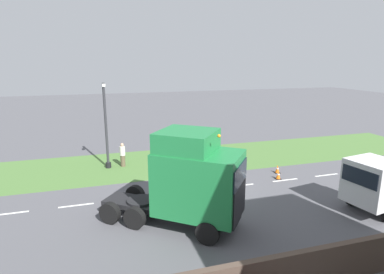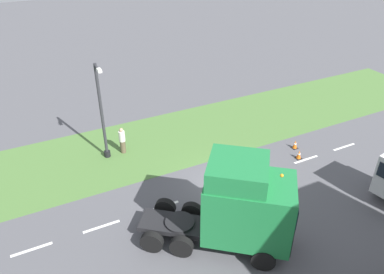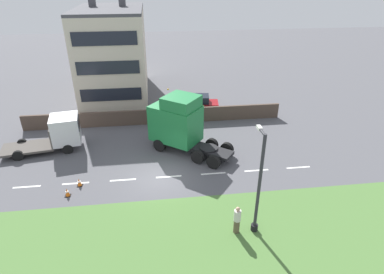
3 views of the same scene
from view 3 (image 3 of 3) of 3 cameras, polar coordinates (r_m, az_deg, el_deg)
ground_plane at (r=22.91m, az=-5.90°, el=-7.16°), size 120.00×120.00×0.00m
grass_verge at (r=18.28m, az=-5.25°, el=-17.87°), size 7.00×44.00×0.01m
lane_markings at (r=22.92m, az=-4.14°, el=-7.05°), size 0.16×21.00×0.00m
boundary_wall at (r=30.44m, az=-6.54°, el=3.63°), size 0.25×24.00×1.44m
building_block at (r=38.22m, az=-13.82°, el=14.36°), size 11.50×7.08×10.55m
lorry_cab at (r=25.25m, az=-2.39°, el=2.46°), size 5.97×6.60×4.69m
flatbed_truck at (r=27.71m, az=-22.45°, el=0.77°), size 3.09×6.32×2.78m
parked_car at (r=32.19m, az=0.48°, el=5.68°), size 2.37×4.92×2.00m
lamp_post at (r=17.43m, az=11.69°, el=-9.28°), size 1.31×0.39×6.07m
pedestrian at (r=18.26m, az=8.01°, el=-14.42°), size 0.39×0.39×1.76m
traffic_cone_lead at (r=23.12m, az=-19.41°, el=-7.59°), size 0.36×0.36×0.58m
traffic_cone_trailing at (r=22.44m, az=-21.30°, el=-9.15°), size 0.36×0.36×0.58m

